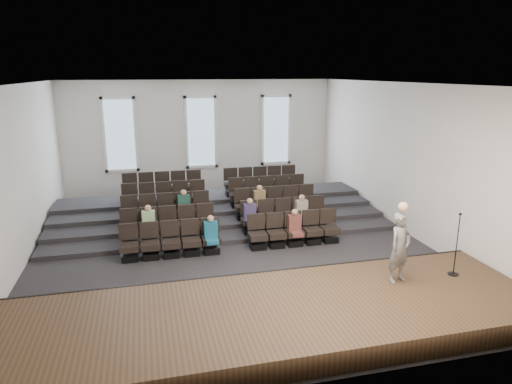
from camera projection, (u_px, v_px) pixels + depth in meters
ground at (231, 244)px, 14.60m from camera, size 14.00×14.00×0.00m
ceiling at (229, 83)px, 13.32m from camera, size 12.00×14.00×0.02m
wall_back at (201, 137)px, 20.55m from camera, size 12.00×0.04×5.00m
wall_front at (311, 253)px, 7.38m from camera, size 12.00×0.04×5.00m
wall_left at (16, 178)px, 12.56m from camera, size 0.04×14.00×5.00m
wall_right at (406, 159)px, 15.36m from camera, size 0.04×14.00×5.00m
stage at (276, 317)px, 9.76m from camera, size 11.80×3.60×0.50m
stage_lip at (256, 282)px, 11.42m from camera, size 11.80×0.06×0.52m
risers at (216, 210)px, 17.53m from camera, size 11.80×4.80×0.60m
seating_rows at (223, 210)px, 15.87m from camera, size 6.80×4.70×1.67m
windows at (201, 132)px, 20.43m from camera, size 8.44×0.10×3.24m
audience at (237, 214)px, 14.88m from camera, size 5.45×2.64×1.10m
speaker at (400, 248)px, 10.69m from camera, size 0.72×0.59×1.69m
mic_stand at (455, 257)px, 11.12m from camera, size 0.27×0.27×1.59m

